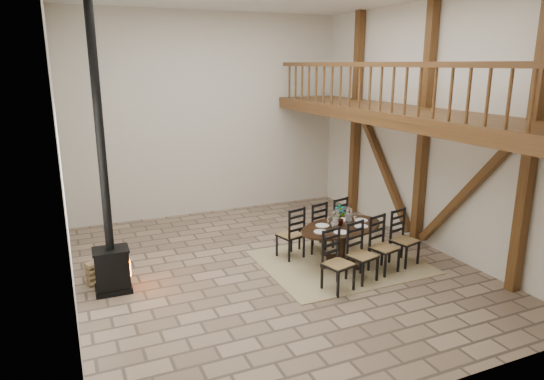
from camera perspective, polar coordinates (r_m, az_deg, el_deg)
name	(u,v)px	position (r m, az deg, el deg)	size (l,w,h in m)	color
ground	(273,268)	(9.34, 0.16, -9.12)	(8.00, 8.00, 0.00)	#9D8369
room_shell	(332,106)	(9.13, 7.12, 9.83)	(7.02, 8.02, 5.01)	silver
rug	(340,262)	(9.65, 8.04, -8.40)	(3.00, 2.50, 0.02)	#C5B77E
dining_table	(344,245)	(9.45, 8.50, -6.44)	(2.39, 2.45, 1.18)	black
wood_stove	(108,228)	(8.44, -18.69, -4.22)	(0.61, 0.48, 5.00)	black
log_basket	(108,265)	(9.52, -18.77, -8.40)	(0.45, 0.45, 0.38)	brown
log_stack	(96,273)	(9.15, -20.03, -9.15)	(0.36, 0.30, 0.42)	#A37F5B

